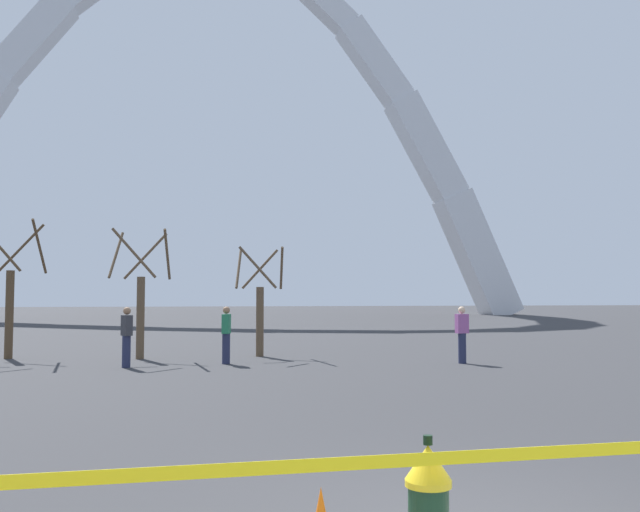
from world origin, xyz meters
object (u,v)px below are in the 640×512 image
at_px(pedestrian_walking_right, 226,334).
at_px(monument_arch, 211,138).
at_px(pedestrian_standing_center, 127,336).
at_px(pedestrian_walking_left, 462,334).

bearing_deg(pedestrian_walking_right, monument_arch, 88.57).
bearing_deg(monument_arch, pedestrian_standing_center, -94.74).
xyz_separation_m(pedestrian_walking_left, pedestrian_walking_right, (-6.50, 1.15, 0.00)).
relative_size(pedestrian_walking_left, pedestrian_walking_right, 1.00).
bearing_deg(pedestrian_standing_center, monument_arch, 85.26).
bearing_deg(pedestrian_walking_left, pedestrian_standing_center, 175.65).
height_order(pedestrian_walking_left, pedestrian_walking_right, same).
bearing_deg(pedestrian_walking_right, pedestrian_standing_center, -170.15).
relative_size(pedestrian_walking_left, pedestrian_standing_center, 1.00).
xyz_separation_m(monument_arch, pedestrian_standing_center, (-3.76, -45.26, -16.01)).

